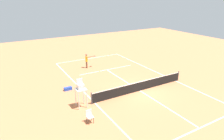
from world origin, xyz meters
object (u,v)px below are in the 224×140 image
object	(u,v)px
tennis_ball	(100,71)
umpire_chair	(81,89)
courtside_chair_near	(90,116)
player_serving	(87,60)
equipment_bag	(68,89)

from	to	relation	value
tennis_ball	umpire_chair	bearing A→B (deg)	53.22
umpire_chair	courtside_chair_near	distance (m)	2.58
player_serving	tennis_ball	bearing A→B (deg)	17.62
player_serving	equipment_bag	world-z (taller)	player_serving
umpire_chair	courtside_chair_near	xyz separation A→B (m)	(0.30, 2.33, -1.07)
umpire_chair	courtside_chair_near	size ratio (longest dim) A/B	2.54
player_serving	tennis_ball	size ratio (longest dim) A/B	26.66
tennis_ball	umpire_chair	size ratio (longest dim) A/B	0.03
equipment_bag	courtside_chair_near	bearing A→B (deg)	87.10
tennis_ball	equipment_bag	xyz separation A→B (m)	(4.91, 3.04, 0.12)
courtside_chair_near	player_serving	bearing A→B (deg)	-112.26
umpire_chair	player_serving	bearing A→B (deg)	-115.94
equipment_bag	tennis_ball	bearing A→B (deg)	-148.20
tennis_ball	umpire_chair	distance (m)	8.34
courtside_chair_near	equipment_bag	distance (m)	5.87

